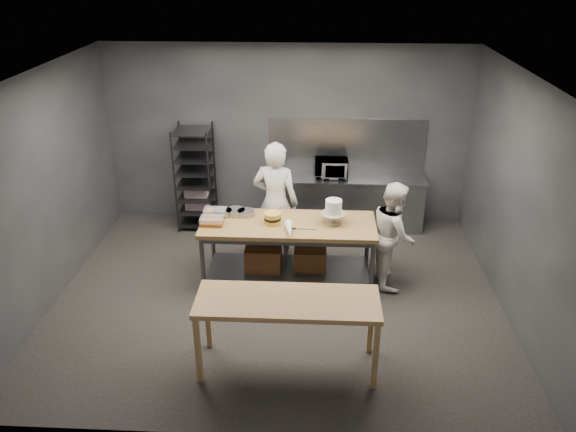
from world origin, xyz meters
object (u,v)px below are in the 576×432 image
Objects in this scene: near_counter at (288,306)px; layer_cake at (272,218)px; chef_right at (393,234)px; speed_rack at (195,178)px; work_table at (286,245)px; frosted_cake_stand at (333,209)px; microwave at (331,168)px; chef_behind at (276,203)px.

layer_cake is (-0.30, 1.80, 0.19)m from near_counter.
chef_right reaches higher than layer_cake.
work_table is at bearing -47.04° from speed_rack.
layer_cake reaches higher than work_table.
microwave is at bearing 89.88° from frosted_cake_stand.
frosted_cake_stand is (2.25, -1.70, 0.28)m from speed_rack.
work_table is at bearing -109.61° from microwave.
microwave is at bearing 70.39° from work_table.
near_counter is at bearing -86.41° from work_table.
chef_behind is (-0.19, 0.64, 0.36)m from work_table.
work_table is at bearing -177.71° from frosted_cake_stand.
speed_rack is 2.26m from layer_cake.
frosted_cake_stand is 0.84m from layer_cake.
work_table is 1.49m from chef_right.
chef_behind is 0.66m from layer_cake.
chef_right is (1.67, -0.58, -0.18)m from chef_behind.
chef_behind is 1.78m from chef_right.
chef_right is 4.37× the size of frosted_cake_stand.
speed_rack is 1.15× the size of chef_right.
chef_behind is (-0.31, 2.46, 0.12)m from near_counter.
chef_right is (1.48, 0.06, 0.19)m from work_table.
near_counter is 1.32× the size of chef_right.
microwave is 1.56× the size of frosted_cake_stand.
microwave is at bearing -113.92° from chef_behind.
speed_rack reaches higher than layer_cake.
chef_behind is at bearing -37.55° from speed_rack.
layer_cake is (-1.67, -0.08, 0.24)m from chef_right.
speed_rack is 5.04× the size of frosted_cake_stand.
speed_rack is at bearing 132.96° from work_table.
chef_right is at bearing 172.45° from chef_behind.
frosted_cake_stand is at bearing 3.12° from layer_cake.
work_table is at bearing 90.42° from chef_right.
chef_right is at bearing -28.41° from speed_rack.
chef_behind is at bearing -125.54° from microwave.
chef_behind reaches higher than microwave.
microwave is 2.33× the size of layer_cake.
microwave is at bearing 2.03° from speed_rack.
near_counter is 3.69× the size of microwave.
near_counter is 5.76× the size of frosted_cake_stand.
speed_rack is at bearing 115.91° from near_counter.
layer_cake is (-0.19, -0.02, 0.43)m from work_table.
layer_cake is at bearing -50.84° from speed_rack.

